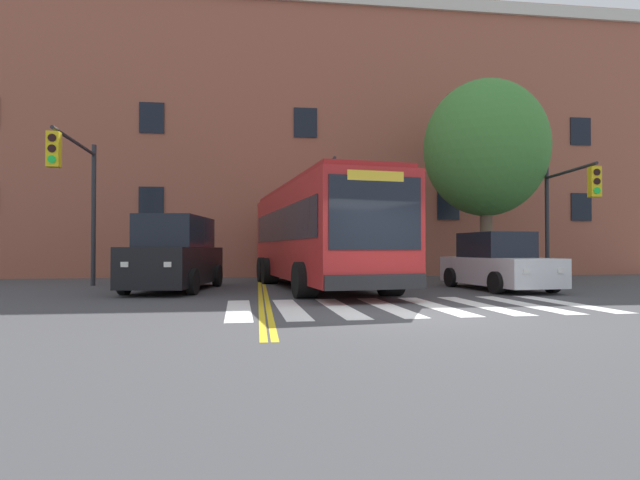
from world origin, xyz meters
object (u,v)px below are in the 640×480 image
street_tree_curbside_large (486,148)px  traffic_light_far_corner (78,182)px  city_bus (318,233)px  traffic_light_overhead (328,197)px  car_black_near_lane (176,255)px  car_white_far_lane (497,264)px  traffic_light_near_corner (567,201)px

street_tree_curbside_large → traffic_light_far_corner: bearing=-171.4°
city_bus → traffic_light_overhead: bearing=72.0°
city_bus → traffic_light_overhead: (0.61, 1.86, 1.42)m
car_black_near_lane → street_tree_curbside_large: size_ratio=0.66×
car_black_near_lane → car_white_far_lane: 10.34m
city_bus → street_tree_curbside_large: size_ratio=1.33×
traffic_light_overhead → street_tree_curbside_large: (6.60, 0.62, 2.14)m
traffic_light_far_corner → street_tree_curbside_large: street_tree_curbside_large is taller
city_bus → car_black_near_lane: size_ratio=2.03×
car_black_near_lane → traffic_light_near_corner: 13.90m
city_bus → car_white_far_lane: (5.68, -1.45, -1.01)m
city_bus → traffic_light_near_corner: 9.24m
city_bus → traffic_light_near_corner: bearing=0.4°
traffic_light_far_corner → traffic_light_overhead: bearing=11.1°
city_bus → traffic_light_near_corner: size_ratio=2.40×
traffic_light_near_corner → traffic_light_far_corner: traffic_light_far_corner is taller
city_bus → traffic_light_near_corner: traffic_light_near_corner is taller
street_tree_curbside_large → car_black_near_lane: bearing=-166.2°
traffic_light_near_corner → street_tree_curbside_large: bearing=129.1°
city_bus → car_black_near_lane: (-4.60, -0.42, -0.73)m
car_white_far_lane → traffic_light_far_corner: size_ratio=0.92×
traffic_light_far_corner → traffic_light_overhead: (8.40, 1.64, -0.22)m
traffic_light_near_corner → street_tree_curbside_large: 3.89m
car_black_near_lane → traffic_light_far_corner: 4.03m
city_bus → street_tree_curbside_large: (7.20, 2.47, 3.57)m
car_white_far_lane → car_black_near_lane: bearing=174.3°
car_white_far_lane → traffic_light_far_corner: bearing=172.9°
traffic_light_overhead → street_tree_curbside_large: 6.96m
traffic_light_overhead → traffic_light_near_corner: bearing=-11.8°
traffic_light_near_corner → car_white_far_lane: bearing=-156.4°
street_tree_curbside_large → car_white_far_lane: bearing=-111.2°
traffic_light_near_corner → traffic_light_overhead: traffic_light_overhead is taller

